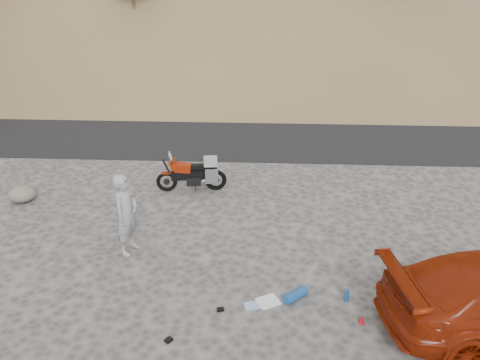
% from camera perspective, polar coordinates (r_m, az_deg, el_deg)
% --- Properties ---
extents(ground, '(140.00, 140.00, 0.00)m').
position_cam_1_polar(ground, '(10.53, -8.74, -9.37)').
color(ground, '#3F3D3A').
rests_on(ground, ground).
extents(road, '(120.00, 7.00, 0.05)m').
position_cam_1_polar(road, '(18.57, -3.48, 6.39)').
color(road, black).
rests_on(road, ground).
extents(motorcycle, '(1.99, 0.72, 1.18)m').
position_cam_1_polar(motorcycle, '(13.19, -5.56, 0.74)').
color(motorcycle, black).
rests_on(motorcycle, ground).
extents(man, '(0.64, 0.79, 1.87)m').
position_cam_1_polar(man, '(10.93, -13.17, -8.39)').
color(man, '#99989E').
rests_on(man, ground).
extents(small_rock, '(0.90, 0.86, 0.43)m').
position_cam_1_polar(small_rock, '(13.95, -25.03, -1.55)').
color(small_rock, '#605B52').
rests_on(small_rock, ground).
extents(gear_white_cloth, '(0.54, 0.52, 0.01)m').
position_cam_1_polar(gear_white_cloth, '(9.25, 3.45, -14.55)').
color(gear_white_cloth, white).
rests_on(gear_white_cloth, ground).
extents(gear_blue_mat, '(0.51, 0.47, 0.20)m').
position_cam_1_polar(gear_blue_mat, '(9.29, 6.78, -13.77)').
color(gear_blue_mat, '#174A8F').
rests_on(gear_blue_mat, ground).
extents(gear_bottle, '(0.12, 0.12, 0.24)m').
position_cam_1_polar(gear_bottle, '(9.41, 12.88, -13.57)').
color(gear_bottle, '#174A8F').
rests_on(gear_bottle, ground).
extents(gear_funnel, '(0.15, 0.15, 0.16)m').
position_cam_1_polar(gear_funnel, '(9.02, 14.64, -16.08)').
color(gear_funnel, '#AB0B1A').
rests_on(gear_funnel, ground).
extents(gear_glove_a, '(0.15, 0.12, 0.04)m').
position_cam_1_polar(gear_glove_a, '(9.04, -2.41, -15.50)').
color(gear_glove_a, black).
rests_on(gear_glove_a, ground).
extents(gear_glove_b, '(0.16, 0.17, 0.04)m').
position_cam_1_polar(gear_glove_b, '(8.54, -8.70, -18.74)').
color(gear_glove_b, black).
rests_on(gear_glove_b, ground).
extents(gear_blue_cloth, '(0.37, 0.31, 0.01)m').
position_cam_1_polar(gear_blue_cloth, '(9.15, 1.57, -15.04)').
color(gear_blue_cloth, '#8EA7DC').
rests_on(gear_blue_cloth, ground).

